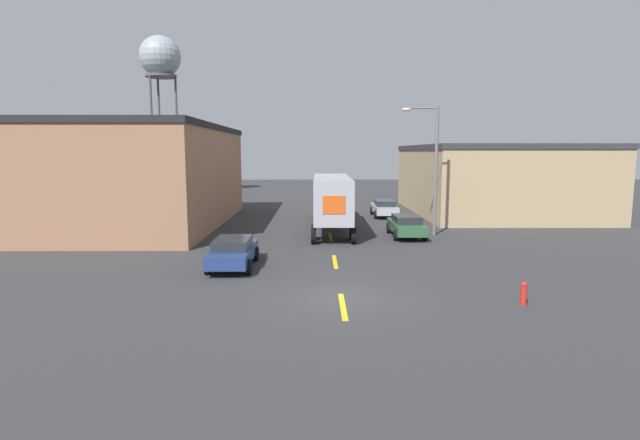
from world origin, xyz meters
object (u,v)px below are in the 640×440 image
object	(u,v)px
parked_car_left_near	(233,251)
parked_car_right_far	(384,208)
street_lamp	(432,162)
water_tower	(160,59)
fire_hydrant	(524,294)
parked_car_right_mid	(406,225)
semi_truck	(331,197)

from	to	relation	value
parked_car_left_near	parked_car_right_far	xyz separation A→B (m)	(9.62, 18.42, 0.00)
street_lamp	water_tower	bearing A→B (deg)	130.17
fire_hydrant	parked_car_right_mid	bearing A→B (deg)	96.19
parked_car_right_mid	street_lamp	xyz separation A→B (m)	(1.66, 0.58, 4.00)
parked_car_left_near	parked_car_right_mid	distance (m)	12.75
water_tower	street_lamp	xyz separation A→B (m)	(26.37, -31.24, -11.83)
parked_car_right_far	street_lamp	xyz separation A→B (m)	(1.66, -9.49, 4.00)
fire_hydrant	water_tower	bearing A→B (deg)	119.64
street_lamp	parked_car_left_near	bearing A→B (deg)	-141.63
semi_truck	street_lamp	xyz separation A→B (m)	(6.33, -3.10, 2.51)
parked_car_left_near	parked_car_right_mid	xyz separation A→B (m)	(9.62, 8.36, 0.00)
parked_car_right_mid	fire_hydrant	world-z (taller)	parked_car_right_mid
street_lamp	fire_hydrant	size ratio (longest dim) A/B	9.70
parked_car_right_mid	parked_car_right_far	bearing A→B (deg)	90.00
parked_car_right_mid	street_lamp	distance (m)	4.37
water_tower	parked_car_right_far	bearing A→B (deg)	-41.36
parked_car_left_near	street_lamp	xyz separation A→B (m)	(11.29, 8.94, 4.00)
semi_truck	street_lamp	bearing A→B (deg)	-25.68
parked_car_right_far	street_lamp	bearing A→B (deg)	-80.06
parked_car_right_mid	parked_car_left_near	bearing A→B (deg)	-139.04
parked_car_left_near	parked_car_right_far	bearing A→B (deg)	62.42
semi_truck	street_lamp	size ratio (longest dim) A/B	1.70
semi_truck	water_tower	xyz separation A→B (m)	(-20.04, 28.14, 14.33)
fire_hydrant	street_lamp	bearing A→B (deg)	89.58
water_tower	fire_hydrant	size ratio (longest dim) A/B	22.81
semi_truck	parked_car_right_mid	bearing A→B (deg)	-37.84
water_tower	fire_hydrant	xyz separation A→B (m)	(26.26, -46.16, -16.16)
parked_car_left_near	parked_car_right_far	size ratio (longest dim) A/B	1.00
parked_car_right_far	water_tower	world-z (taller)	water_tower
parked_car_right_far	fire_hydrant	world-z (taller)	parked_car_right_far
parked_car_right_far	fire_hydrant	bearing A→B (deg)	-86.36
parked_car_left_near	street_lamp	size ratio (longest dim) A/B	0.57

